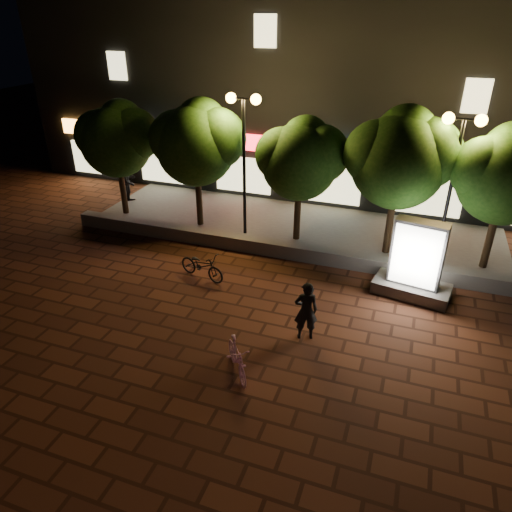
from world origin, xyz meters
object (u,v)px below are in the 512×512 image
at_px(tree_far_left, 118,137).
at_px(street_lamp_left, 244,130).
at_px(tree_left, 198,140).
at_px(pedestrian, 129,182).
at_px(tree_far_right, 509,172).
at_px(tree_mid, 302,157).
at_px(scooter_pink, 237,358).
at_px(scooter_parked, 202,266).
at_px(rider, 306,311).
at_px(street_lamp_right, 458,152).
at_px(ad_kiosk, 415,266).
at_px(tree_right, 401,156).

height_order(tree_far_left, street_lamp_left, street_lamp_left).
relative_size(tree_left, pedestrian, 2.57).
bearing_deg(tree_far_right, tree_mid, -180.00).
relative_size(scooter_pink, scooter_parked, 0.88).
bearing_deg(tree_far_right, rider, -129.93).
bearing_deg(tree_far_right, scooter_parked, -156.38).
distance_m(street_lamp_right, scooter_parked, 8.68).
height_order(tree_far_left, scooter_parked, tree_far_left).
distance_m(street_lamp_left, street_lamp_right, 7.00).
bearing_deg(scooter_pink, rider, 21.15).
height_order(tree_far_left, tree_mid, tree_far_left).
bearing_deg(tree_mid, scooter_parked, -119.92).
xyz_separation_m(tree_mid, rider, (1.72, -5.71, -2.37)).
relative_size(ad_kiosk, scooter_pink, 1.59).
height_order(tree_left, rider, tree_left).
bearing_deg(ad_kiosk, scooter_pink, -126.19).
bearing_deg(street_lamp_right, ad_kiosk, -106.86).
bearing_deg(tree_far_left, tree_far_right, 0.00).
distance_m(tree_far_left, street_lamp_right, 12.47).
bearing_deg(scooter_parked, tree_right, -40.23).
xyz_separation_m(tree_right, scooter_pink, (-2.76, -7.61, -3.11)).
height_order(ad_kiosk, scooter_parked, ad_kiosk).
bearing_deg(scooter_pink, tree_left, 83.84).
bearing_deg(street_lamp_left, tree_left, 172.30).
relative_size(tree_far_right, ad_kiosk, 1.96).
relative_size(tree_mid, scooter_parked, 2.60).
bearing_deg(tree_far_right, scooter_pink, -128.07).
height_order(tree_mid, scooter_parked, tree_mid).
relative_size(tree_mid, rider, 2.66).
distance_m(tree_left, scooter_pink, 9.35).
xyz_separation_m(tree_right, scooter_parked, (-5.49, -3.80, -3.11)).
height_order(scooter_parked, pedestrian, pedestrian).
bearing_deg(tree_left, rider, -44.95).
distance_m(tree_right, ad_kiosk, 3.74).
bearing_deg(tree_far_left, rider, -31.76).
bearing_deg(street_lamp_right, tree_right, 170.90).
xyz_separation_m(ad_kiosk, scooter_pink, (-3.72, -5.08, -0.52)).
height_order(tree_left, street_lamp_right, street_lamp_right).
relative_size(tree_far_right, street_lamp_right, 0.96).
xyz_separation_m(tree_left, scooter_parked, (1.81, -3.80, -2.99)).
xyz_separation_m(tree_left, scooter_pink, (4.54, -7.61, -2.99)).
bearing_deg(tree_right, tree_far_left, -180.00).
xyz_separation_m(tree_mid, tree_far_right, (6.50, 0.00, 0.15)).
bearing_deg(tree_mid, scooter_pink, -85.90).
bearing_deg(tree_mid, pedestrian, 172.25).
height_order(tree_far_right, scooter_parked, tree_far_right).
relative_size(street_lamp_left, scooter_parked, 2.99).
bearing_deg(scooter_parked, tree_far_left, 69.51).
xyz_separation_m(tree_left, tree_right, (7.30, 0.00, 0.12)).
xyz_separation_m(scooter_pink, rider, (1.18, 1.90, 0.39)).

